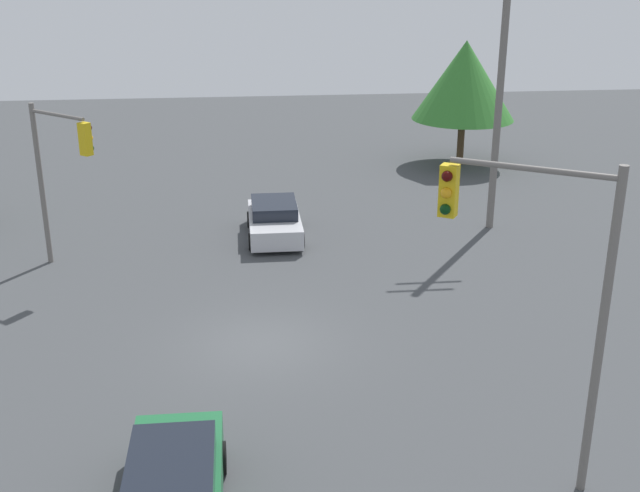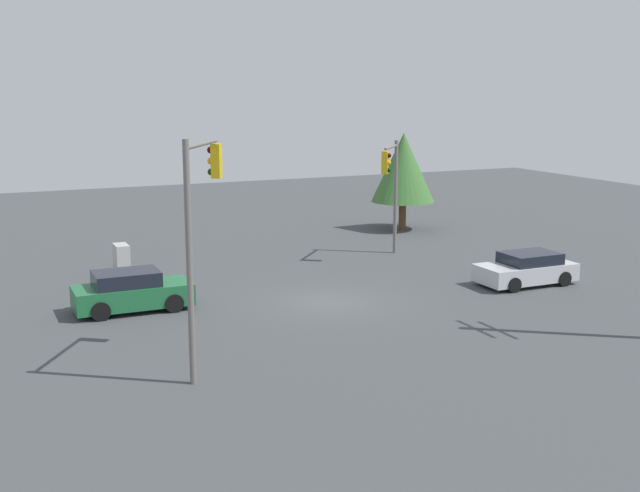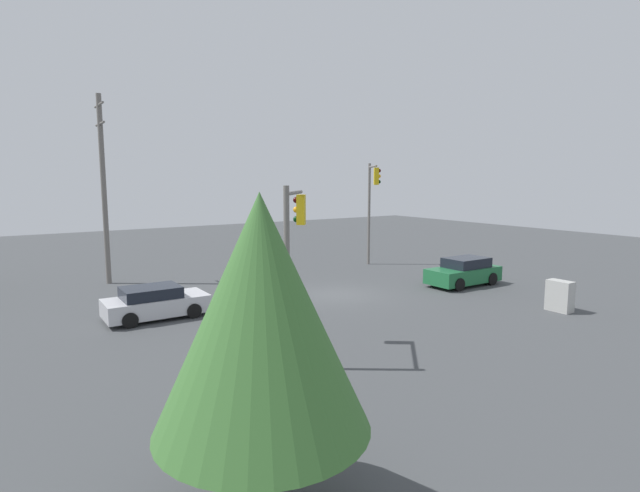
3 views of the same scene
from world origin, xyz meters
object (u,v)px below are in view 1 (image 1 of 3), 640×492
(traffic_signal_cross, at_px, (59,161))
(sedan_green, at_px, (173,487))
(sedan_silver, at_px, (274,220))
(traffic_signal_main, at_px, (542,271))

(traffic_signal_cross, bearing_deg, sedan_green, -30.80)
(sedan_silver, relative_size, traffic_signal_cross, 0.74)
(traffic_signal_cross, bearing_deg, sedan_silver, 60.48)
(sedan_silver, distance_m, traffic_signal_main, 16.51)
(traffic_signal_main, bearing_deg, sedan_silver, -42.26)
(sedan_green, height_order, sedan_silver, sedan_green)
(sedan_silver, xyz_separation_m, traffic_signal_main, (4.44, -15.39, 3.99))
(traffic_signal_main, bearing_deg, traffic_signal_cross, -16.16)
(sedan_green, bearing_deg, sedan_silver, 80.20)
(sedan_green, relative_size, traffic_signal_main, 0.63)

